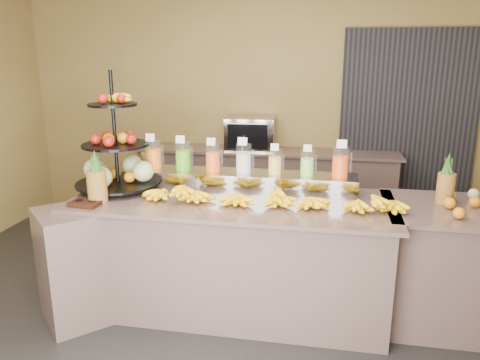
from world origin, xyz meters
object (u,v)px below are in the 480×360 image
(pitcher_tray, at_px, (244,181))
(banana_heap, at_px, (274,196))
(right_fruit_pile, at_px, (470,201))
(fruit_stand, at_px, (122,161))
(condiment_caddy, at_px, (86,203))
(oven_warmer, at_px, (250,133))

(pitcher_tray, height_order, banana_heap, banana_heap)
(pitcher_tray, bearing_deg, right_fruit_pile, -7.30)
(banana_heap, height_order, fruit_stand, fruit_stand)
(pitcher_tray, bearing_deg, fruit_stand, -169.66)
(right_fruit_pile, bearing_deg, banana_heap, -174.91)
(condiment_caddy, height_order, right_fruit_pile, right_fruit_pile)
(pitcher_tray, height_order, right_fruit_pile, right_fruit_pile)
(fruit_stand, distance_m, condiment_caddy, 0.51)
(condiment_caddy, bearing_deg, banana_heap, 11.47)
(condiment_caddy, distance_m, oven_warmer, 2.46)
(pitcher_tray, distance_m, condiment_caddy, 1.26)
(banana_heap, height_order, right_fruit_pile, right_fruit_pile)
(condiment_caddy, xyz_separation_m, oven_warmer, (0.87, 2.30, 0.17))
(fruit_stand, bearing_deg, right_fruit_pile, -13.50)
(banana_heap, distance_m, oven_warmer, 2.08)
(condiment_caddy, bearing_deg, pitcher_tray, 29.83)
(oven_warmer, bearing_deg, right_fruit_pile, -47.29)
(fruit_stand, xyz_separation_m, condiment_caddy, (-0.11, -0.45, -0.23))
(banana_heap, height_order, oven_warmer, oven_warmer)
(pitcher_tray, xyz_separation_m, fruit_stand, (-0.99, -0.18, 0.17))
(right_fruit_pile, bearing_deg, fruit_stand, 179.17)
(banana_heap, relative_size, oven_warmer, 3.60)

